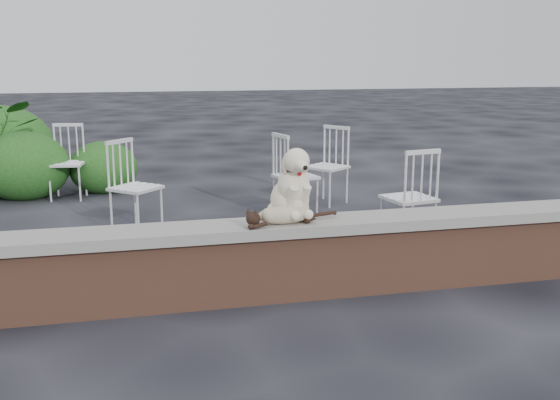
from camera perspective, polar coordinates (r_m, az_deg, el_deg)
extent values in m
plane|color=black|center=(4.88, -2.64, -8.71)|extent=(60.00, 60.00, 0.00)
cube|color=brown|center=(4.80, -2.67, -5.92)|extent=(6.00, 0.30, 0.50)
cube|color=slate|center=(4.72, -2.71, -2.58)|extent=(6.20, 0.40, 0.08)
ellipsoid|color=#164F18|center=(8.87, -21.61, 2.78)|extent=(1.13, 1.04, 0.90)
ellipsoid|color=#164F18|center=(8.93, -15.30, 2.75)|extent=(0.90, 0.83, 0.71)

